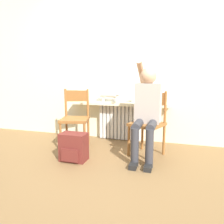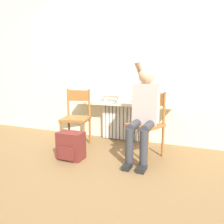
% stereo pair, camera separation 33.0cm
% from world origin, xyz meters
% --- Properties ---
extents(ground_plane, '(12.00, 12.00, 0.00)m').
position_xyz_m(ground_plane, '(0.00, 0.00, 0.00)').
color(ground_plane, brown).
extents(wall_with_window, '(7.00, 0.06, 2.70)m').
position_xyz_m(wall_with_window, '(0.00, 1.23, 1.35)').
color(wall_with_window, beige).
rests_on(wall_with_window, ground_plane).
extents(radiator, '(0.73, 0.08, 0.62)m').
position_xyz_m(radiator, '(-0.00, 1.15, 0.31)').
color(radiator, silver).
rests_on(radiator, ground_plane).
extents(windowsill, '(1.70, 0.23, 0.05)m').
position_xyz_m(windowsill, '(0.00, 1.08, 0.64)').
color(windowsill, beige).
rests_on(windowsill, radiator).
extents(window_glass, '(1.63, 0.01, 0.94)m').
position_xyz_m(window_glass, '(0.00, 1.20, 1.14)').
color(window_glass, white).
rests_on(window_glass, windowsill).
extents(chair_left, '(0.49, 0.49, 0.90)m').
position_xyz_m(chair_left, '(-0.56, 0.56, 0.47)').
color(chair_left, brown).
rests_on(chair_left, ground_plane).
extents(chair_right, '(0.53, 0.53, 0.90)m').
position_xyz_m(chair_right, '(0.57, 0.56, 0.47)').
color(chair_right, brown).
rests_on(chair_right, ground_plane).
extents(person, '(0.36, 0.97, 1.34)m').
position_xyz_m(person, '(0.55, 0.45, 0.69)').
color(person, '#333338').
rests_on(person, ground_plane).
extents(cat, '(0.48, 0.11, 0.21)m').
position_xyz_m(cat, '(-0.15, 1.05, 0.80)').
color(cat, silver).
rests_on(cat, windowsill).
extents(backpack, '(0.35, 0.25, 0.37)m').
position_xyz_m(backpack, '(-0.35, 0.05, 0.18)').
color(backpack, maroon).
rests_on(backpack, ground_plane).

